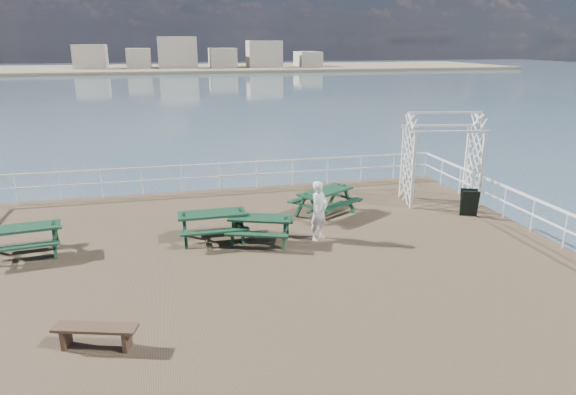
# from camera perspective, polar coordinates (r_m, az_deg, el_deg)

# --- Properties ---
(ground) EXTENTS (18.00, 14.00, 0.30)m
(ground) POSITION_cam_1_polar(r_m,az_deg,el_deg) (14.12, -4.52, -7.29)
(ground) COLOR brown
(ground) RESTS_ON ground
(sea_backdrop) EXTENTS (300.00, 300.00, 9.20)m
(sea_backdrop) POSITION_cam_1_polar(r_m,az_deg,el_deg) (147.64, -7.94, 14.46)
(sea_backdrop) COLOR #3E5A68
(sea_backdrop) RESTS_ON ground
(railing) EXTENTS (17.77, 13.76, 1.10)m
(railing) POSITION_cam_1_polar(r_m,az_deg,el_deg) (16.14, -6.27, -0.31)
(railing) COLOR white
(railing) RESTS_ON ground
(picnic_table_a) EXTENTS (2.10, 1.77, 0.94)m
(picnic_table_a) POSITION_cam_1_polar(r_m,az_deg,el_deg) (15.76, -27.42, -3.68)
(picnic_table_a) COLOR #13361F
(picnic_table_a) RESTS_ON ground
(picnic_table_b) EXTENTS (2.19, 1.99, 0.88)m
(picnic_table_b) POSITION_cam_1_polar(r_m,az_deg,el_deg) (14.93, -3.10, -2.94)
(picnic_table_b) COLOR #13361F
(picnic_table_b) RESTS_ON ground
(picnic_table_c) EXTENTS (2.57, 2.44, 0.98)m
(picnic_table_c) POSITION_cam_1_polar(r_m,az_deg,el_deg) (17.26, 4.18, 0.05)
(picnic_table_c) COLOR #13361F
(picnic_table_c) RESTS_ON ground
(picnic_table_d) EXTENTS (1.98, 1.61, 0.95)m
(picnic_table_d) POSITION_cam_1_polar(r_m,az_deg,el_deg) (15.24, -8.39, -2.49)
(picnic_table_d) COLOR #13361F
(picnic_table_d) RESTS_ON ground
(flat_bench_near) EXTENTS (1.64, 0.83, 0.46)m
(flat_bench_near) POSITION_cam_1_polar(r_m,az_deg,el_deg) (10.74, -20.60, -13.80)
(flat_bench_near) COLOR brown
(flat_bench_near) RESTS_ON ground
(trellis_arbor) EXTENTS (2.84, 1.82, 3.30)m
(trellis_arbor) POSITION_cam_1_polar(r_m,az_deg,el_deg) (19.23, 16.65, 3.72)
(trellis_arbor) COLOR white
(trellis_arbor) RESTS_ON ground
(sandwich_board) EXTENTS (0.68, 0.60, 0.93)m
(sandwich_board) POSITION_cam_1_polar(r_m,az_deg,el_deg) (18.21, 19.49, -0.58)
(sandwich_board) COLOR black
(sandwich_board) RESTS_ON ground
(person) EXTENTS (0.77, 0.72, 1.77)m
(person) POSITION_cam_1_polar(r_m,az_deg,el_deg) (15.05, 3.48, -1.47)
(person) COLOR white
(person) RESTS_ON ground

